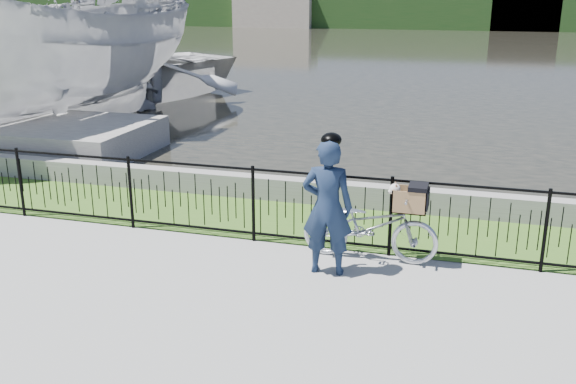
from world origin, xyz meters
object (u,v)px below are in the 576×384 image
(boat_near, at_px, (61,52))
(boat_far, at_px, (93,71))
(cyclist, at_px, (327,206))
(bicycle_rig, at_px, (371,225))

(boat_near, height_order, boat_far, boat_near)
(boat_near, distance_m, boat_far, 5.13)
(boat_far, bearing_deg, cyclist, -46.74)
(bicycle_rig, height_order, boat_near, boat_near)
(cyclist, height_order, boat_far, boat_far)
(bicycle_rig, relative_size, boat_near, 0.17)
(bicycle_rig, height_order, cyclist, cyclist)
(boat_near, relative_size, boat_far, 0.89)
(cyclist, xyz_separation_m, boat_far, (-10.38, 11.04, 0.10))
(bicycle_rig, distance_m, boat_near, 10.69)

